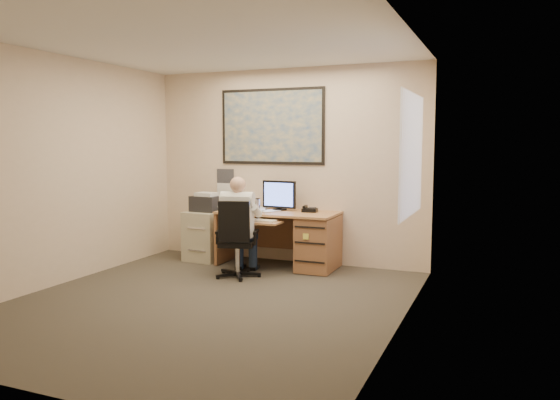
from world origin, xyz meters
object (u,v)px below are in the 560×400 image
at_px(desk, 302,235).
at_px(person, 238,227).
at_px(filing_cabinet, 208,231).
at_px(office_chair, 235,255).

bearing_deg(desk, person, -128.49).
height_order(filing_cabinet, person, person).
height_order(office_chair, person, person).
distance_m(desk, person, 0.94).
bearing_deg(person, filing_cabinet, 130.82).
relative_size(desk, filing_cabinet, 1.65).
distance_m(office_chair, person, 0.35).
height_order(desk, office_chair, desk).
xyz_separation_m(desk, person, (-0.58, -0.72, 0.18)).
xyz_separation_m(desk, filing_cabinet, (-1.44, -0.01, -0.03)).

